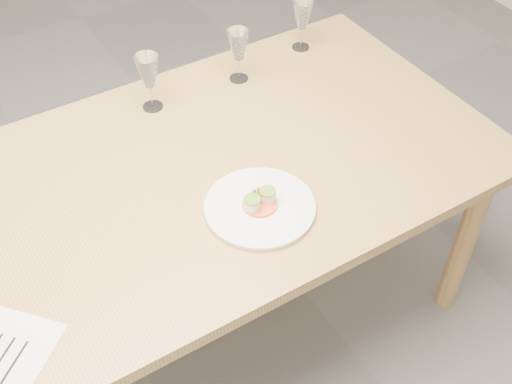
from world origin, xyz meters
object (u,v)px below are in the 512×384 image
dinner_plate (260,206)px  wine_glass_1 (148,72)px  dining_table (104,226)px  wine_glass_3 (302,16)px  wine_glass_2 (238,46)px

dinner_plate → wine_glass_1: bearing=95.4°
dining_table → dinner_plate: (0.37, -0.23, 0.08)m
dining_table → wine_glass_1: bearing=46.9°
wine_glass_1 → wine_glass_3: size_ratio=1.05×
dining_table → wine_glass_2: 0.74m
dining_table → wine_glass_3: wine_glass_3 is taller
wine_glass_1 → wine_glass_3: 0.61m
dinner_plate → wine_glass_3: size_ratio=1.68×
wine_glass_1 → dining_table: bearing=-133.1°
dinner_plate → wine_glass_2: wine_glass_2 is taller
wine_glass_2 → wine_glass_3: bearing=9.9°
wine_glass_1 → wine_glass_2: 0.32m
wine_glass_1 → wine_glass_3: bearing=3.8°
dinner_plate → dining_table: bearing=148.6°
dining_table → wine_glass_3: (0.93, 0.38, 0.19)m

